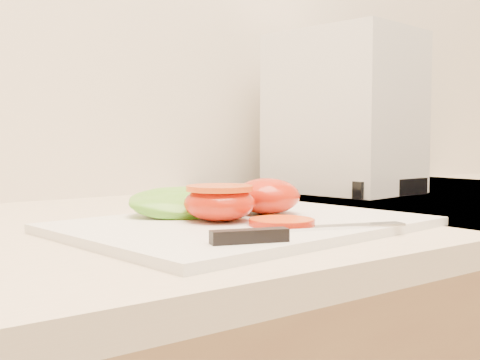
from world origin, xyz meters
TOP-DOWN VIEW (x-y plane):
  - cutting_board at (-0.03, 1.55)m, footprint 0.42×0.32m
  - tomato_half_dome at (0.03, 1.58)m, footprint 0.08×0.08m
  - tomato_half_cut at (-0.06, 1.57)m, footprint 0.08×0.08m
  - tomato_slice_0 at (-0.02, 1.50)m, footprint 0.07×0.07m
  - lettuce_leaf_0 at (-0.05, 1.63)m, footprint 0.17×0.13m
  - lettuce_leaf_1 at (-0.01, 1.64)m, footprint 0.12×0.13m
  - knife at (-0.06, 1.44)m, footprint 0.23×0.07m
  - appliance at (0.41, 1.82)m, footprint 0.23×0.28m

SIDE VIEW (x-z plane):
  - cutting_board at x=-0.03m, z-range 0.93..0.94m
  - tomato_slice_0 at x=-0.02m, z-range 0.94..0.95m
  - knife at x=-0.06m, z-range 0.94..0.95m
  - lettuce_leaf_1 at x=-0.01m, z-range 0.94..0.96m
  - lettuce_leaf_0 at x=-0.05m, z-range 0.94..0.97m
  - tomato_half_cut at x=-0.06m, z-range 0.94..0.98m
  - tomato_half_dome at x=0.03m, z-range 0.94..0.98m
  - appliance at x=0.41m, z-range 0.93..1.23m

